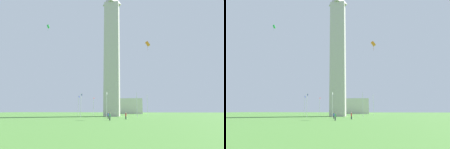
% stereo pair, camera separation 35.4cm
% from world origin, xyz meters
% --- Properties ---
extents(ground_plane, '(260.00, 260.00, 0.00)m').
position_xyz_m(ground_plane, '(0.00, 0.00, 0.00)').
color(ground_plane, '#477A33').
extents(obelisk_monument, '(5.87, 5.87, 53.36)m').
position_xyz_m(obelisk_monument, '(0.00, 0.00, 26.68)').
color(obelisk_monument, '#B7B2A8').
rests_on(obelisk_monument, ground).
extents(flagpole_n, '(1.12, 0.14, 8.10)m').
position_xyz_m(flagpole_n, '(13.58, 0.00, 4.44)').
color(flagpole_n, silver).
rests_on(flagpole_n, ground).
extents(flagpole_ne, '(1.12, 0.14, 8.10)m').
position_xyz_m(flagpole_ne, '(9.62, 9.56, 4.44)').
color(flagpole_ne, silver).
rests_on(flagpole_ne, ground).
extents(flagpole_e, '(1.12, 0.14, 8.10)m').
position_xyz_m(flagpole_e, '(0.06, 13.53, 4.44)').
color(flagpole_e, silver).
rests_on(flagpole_e, ground).
extents(flagpole_se, '(1.12, 0.14, 8.10)m').
position_xyz_m(flagpole_se, '(-9.50, 9.56, 4.44)').
color(flagpole_se, silver).
rests_on(flagpole_se, ground).
extents(flagpole_s, '(1.12, 0.14, 8.10)m').
position_xyz_m(flagpole_s, '(-13.47, 0.00, 4.44)').
color(flagpole_s, silver).
rests_on(flagpole_s, ground).
extents(flagpole_sw, '(1.12, 0.14, 8.10)m').
position_xyz_m(flagpole_sw, '(-9.50, -9.56, 4.44)').
color(flagpole_sw, silver).
rests_on(flagpole_sw, ground).
extents(flagpole_w, '(1.12, 0.14, 8.10)m').
position_xyz_m(flagpole_w, '(0.06, -13.53, 4.44)').
color(flagpole_w, silver).
rests_on(flagpole_w, ground).
extents(flagpole_nw, '(1.12, 0.14, 8.10)m').
position_xyz_m(flagpole_nw, '(9.62, -9.56, 4.44)').
color(flagpole_nw, silver).
rests_on(flagpole_nw, ground).
extents(person_green_shirt, '(0.32, 0.32, 1.76)m').
position_xyz_m(person_green_shirt, '(-28.27, -3.15, 0.88)').
color(person_green_shirt, '#2D2D38').
rests_on(person_green_shirt, ground).
extents(person_blue_shirt, '(0.32, 0.32, 1.72)m').
position_xyz_m(person_blue_shirt, '(-19.65, -1.47, 0.85)').
color(person_blue_shirt, '#2D2D38').
rests_on(person_blue_shirt, ground).
extents(person_red_shirt, '(0.32, 0.32, 1.77)m').
position_xyz_m(person_red_shirt, '(-22.54, -6.54, 0.88)').
color(person_red_shirt, '#2D2D38').
rests_on(person_red_shirt, ground).
extents(kite_orange_box, '(0.84, 1.36, 2.78)m').
position_xyz_m(kite_orange_box, '(-21.00, -12.95, 20.87)').
color(kite_orange_box, orange).
extents(kite_green_box, '(0.72, 0.99, 2.23)m').
position_xyz_m(kite_green_box, '(-16.03, 20.09, 30.65)').
color(kite_green_box, green).
extents(distant_building, '(28.85, 15.92, 9.88)m').
position_xyz_m(distant_building, '(61.97, -5.41, 4.94)').
color(distant_building, beige).
rests_on(distant_building, ground).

